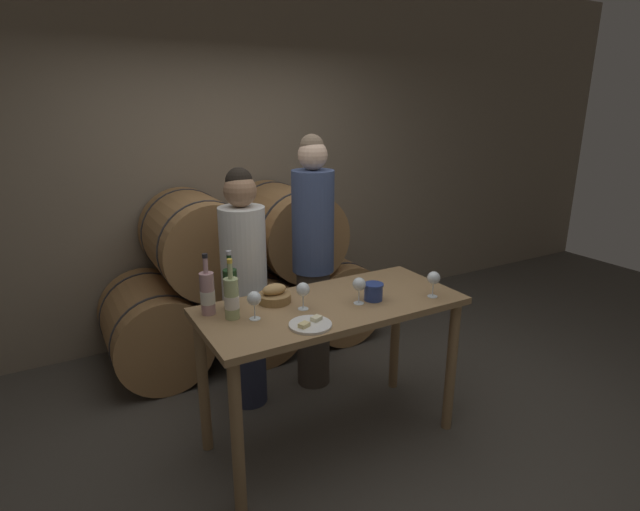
{
  "coord_description": "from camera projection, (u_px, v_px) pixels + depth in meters",
  "views": [
    {
      "loc": [
        -1.38,
        -2.3,
        2.03
      ],
      "look_at": [
        0.0,
        0.14,
        1.17
      ],
      "focal_mm": 28.0,
      "sensor_mm": 36.0,
      "label": 1
    }
  ],
  "objects": [
    {
      "name": "ground_plane",
      "position": [
        331.0,
        437.0,
        3.16
      ],
      "size": [
        10.0,
        10.0,
        0.0
      ],
      "primitive_type": "plane",
      "color": "#4C473F"
    },
    {
      "name": "bread_basket",
      "position": [
        274.0,
        295.0,
        2.89
      ],
      "size": [
        0.19,
        0.19,
        0.11
      ],
      "color": "olive",
      "rests_on": "tasting_table"
    },
    {
      "name": "person_right",
      "position": [
        313.0,
        261.0,
        3.51
      ],
      "size": [
        0.29,
        0.29,
        1.83
      ],
      "color": "#4C4238",
      "rests_on": "ground_plane"
    },
    {
      "name": "wine_glass_center",
      "position": [
        359.0,
        285.0,
        2.84
      ],
      "size": [
        0.08,
        0.08,
        0.16
      ],
      "color": "white",
      "rests_on": "tasting_table"
    },
    {
      "name": "blue_crock",
      "position": [
        373.0,
        291.0,
        2.91
      ],
      "size": [
        0.12,
        0.12,
        0.1
      ],
      "color": "navy",
      "rests_on": "tasting_table"
    },
    {
      "name": "cheese_plate",
      "position": [
        310.0,
        324.0,
        2.59
      ],
      "size": [
        0.23,
        0.23,
        0.04
      ],
      "color": "white",
      "rests_on": "tasting_table"
    },
    {
      "name": "stone_wall_back",
      "position": [
        217.0,
        154.0,
        4.31
      ],
      "size": [
        10.0,
        0.12,
        3.2
      ],
      "color": "gray",
      "rests_on": "ground_plane"
    },
    {
      "name": "barrel_stack",
      "position": [
        246.0,
        280.0,
        4.13
      ],
      "size": [
        2.26,
        0.88,
        1.37
      ],
      "color": "#9E7042",
      "rests_on": "ground_plane"
    },
    {
      "name": "person_left",
      "position": [
        245.0,
        287.0,
        3.29
      ],
      "size": [
        0.3,
        0.3,
        1.64
      ],
      "color": "#2D334C",
      "rests_on": "ground_plane"
    },
    {
      "name": "tasting_table",
      "position": [
        332.0,
        324.0,
        2.93
      ],
      "size": [
        1.53,
        0.69,
        0.92
      ],
      "color": "#99754C",
      "rests_on": "ground_plane"
    },
    {
      "name": "wine_glass_right",
      "position": [
        434.0,
        279.0,
        2.94
      ],
      "size": [
        0.08,
        0.08,
        0.16
      ],
      "color": "white",
      "rests_on": "tasting_table"
    },
    {
      "name": "wine_glass_left",
      "position": [
        303.0,
        290.0,
        2.77
      ],
      "size": [
        0.08,
        0.08,
        0.16
      ],
      "color": "white",
      "rests_on": "tasting_table"
    },
    {
      "name": "wine_glass_far_left",
      "position": [
        254.0,
        299.0,
        2.64
      ],
      "size": [
        0.08,
        0.08,
        0.16
      ],
      "color": "white",
      "rests_on": "tasting_table"
    },
    {
      "name": "wine_bottle_rose",
      "position": [
        207.0,
        293.0,
        2.7
      ],
      "size": [
        0.08,
        0.08,
        0.34
      ],
      "color": "#BC8E93",
      "rests_on": "tasting_table"
    },
    {
      "name": "wine_bottle_red",
      "position": [
        231.0,
        289.0,
        2.77
      ],
      "size": [
        0.08,
        0.08,
        0.34
      ],
      "color": "#193819",
      "rests_on": "tasting_table"
    },
    {
      "name": "wine_bottle_white",
      "position": [
        232.0,
        298.0,
        2.65
      ],
      "size": [
        0.08,
        0.08,
        0.33
      ],
      "color": "#ADBC7F",
      "rests_on": "tasting_table"
    }
  ]
}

